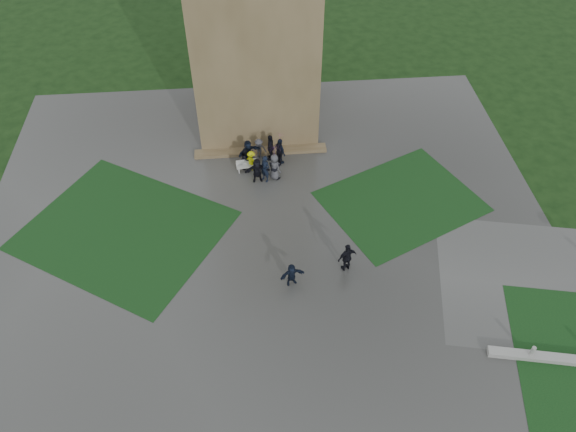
{
  "coord_description": "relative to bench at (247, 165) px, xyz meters",
  "views": [
    {
      "loc": [
        -0.7,
        -19.48,
        24.43
      ],
      "look_at": [
        1.24,
        3.19,
        1.2
      ],
      "focal_mm": 35.0,
      "sensor_mm": 36.0,
      "label": 1
    }
  ],
  "objects": [
    {
      "name": "tower_plinth",
      "position": [
        1.0,
        1.78,
        -0.3
      ],
      "size": [
        9.0,
        0.8,
        0.22
      ],
      "primitive_type": "cube",
      "color": "brown",
      "rests_on": "plaza"
    },
    {
      "name": "pedestrian_near",
      "position": [
        5.21,
        -8.86,
        0.56
      ],
      "size": [
        1.3,
        1.02,
        1.94
      ],
      "primitive_type": "imported",
      "rotation": [
        0.0,
        0.0,
        3.52
      ],
      "color": "black",
      "rests_on": "plaza"
    },
    {
      "name": "visitor_cluster",
      "position": [
        1.32,
        0.02,
        0.67
      ],
      "size": [
        3.5,
        3.18,
        2.61
      ],
      "color": "black",
      "rests_on": "plaza"
    },
    {
      "name": "plaza",
      "position": [
        1.0,
        -6.82,
        -0.42
      ],
      "size": [
        34.0,
        34.0,
        0.02
      ],
      "primitive_type": "cube",
      "color": "#363633",
      "rests_on": "ground"
    },
    {
      "name": "ground",
      "position": [
        1.0,
        -8.82,
        -0.43
      ],
      "size": [
        120.0,
        120.0,
        0.0
      ],
      "primitive_type": "plane",
      "color": "black"
    },
    {
      "name": "pedestrian_mid",
      "position": [
        2.1,
        -9.59,
        0.32
      ],
      "size": [
        1.44,
        0.84,
        1.47
      ],
      "primitive_type": "imported",
      "rotation": [
        0.0,
        0.0,
        0.27
      ],
      "color": "black",
      "rests_on": "plaza"
    },
    {
      "name": "lawn_inset_left",
      "position": [
        -7.5,
        -4.82,
        -0.4
      ],
      "size": [
        14.1,
        13.46,
        0.01
      ],
      "primitive_type": "cube",
      "rotation": [
        0.0,
        0.0,
        -0.56
      ],
      "color": "black",
      "rests_on": "plaza"
    },
    {
      "name": "bench",
      "position": [
        0.0,
        0.0,
        0.0
      ],
      "size": [
        1.41,
        0.59,
        0.8
      ],
      "rotation": [
        0.0,
        0.0,
        0.12
      ],
      "color": "#B6B7B2",
      "rests_on": "plaza"
    },
    {
      "name": "lawn_inset_right",
      "position": [
        9.5,
        -3.82,
        -0.4
      ],
      "size": [
        11.12,
        10.15,
        0.01
      ],
      "primitive_type": "cube",
      "rotation": [
        0.0,
        0.0,
        0.44
      ],
      "color": "black",
      "rests_on": "plaza"
    }
  ]
}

